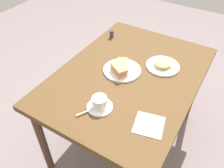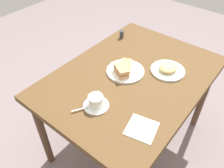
{
  "view_description": "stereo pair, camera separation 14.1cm",
  "coord_description": "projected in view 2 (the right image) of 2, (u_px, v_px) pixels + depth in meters",
  "views": [
    {
      "loc": [
        -1.08,
        -0.52,
        1.7
      ],
      "look_at": [
        -0.18,
        0.03,
        0.76
      ],
      "focal_mm": 37.1,
      "sensor_mm": 36.0,
      "label": 1
    },
    {
      "loc": [
        -0.99,
        -0.63,
        1.7
      ],
      "look_at": [
        -0.18,
        0.03,
        0.76
      ],
      "focal_mm": 37.1,
      "sensor_mm": 36.0,
      "label": 2
    }
  ],
  "objects": [
    {
      "name": "sandwich_back",
      "position": [
        121.0,
        70.0,
        1.49
      ],
      "size": [
        0.12,
        0.14,
        0.06
      ],
      "color": "tan",
      "rests_on": "sandwich_plate"
    },
    {
      "name": "sandwich_plate",
      "position": [
        125.0,
        71.0,
        1.54
      ],
      "size": [
        0.25,
        0.25,
        0.01
      ],
      "primitive_type": "cylinder",
      "color": "white",
      "rests_on": "dining_table"
    },
    {
      "name": "sandwich_front",
      "position": [
        126.0,
        67.0,
        1.52
      ],
      "size": [
        0.16,
        0.12,
        0.05
      ],
      "color": "tan",
      "rests_on": "sandwich_plate"
    },
    {
      "name": "side_plate",
      "position": [
        168.0,
        70.0,
        1.55
      ],
      "size": [
        0.23,
        0.23,
        0.01
      ],
      "primitive_type": "cylinder",
      "color": "white",
      "rests_on": "dining_table"
    },
    {
      "name": "coffee_cup",
      "position": [
        96.0,
        100.0,
        1.29
      ],
      "size": [
        0.11,
        0.08,
        0.07
      ],
      "color": "white",
      "rests_on": "coffee_saucer"
    },
    {
      "name": "dining_table",
      "position": [
        131.0,
        84.0,
        1.57
      ],
      "size": [
        1.2,
        0.87,
        0.73
      ],
      "color": "brown",
      "rests_on": "ground_plane"
    },
    {
      "name": "salt_shaker",
      "position": [
        122.0,
        34.0,
        1.86
      ],
      "size": [
        0.03,
        0.03,
        0.06
      ],
      "primitive_type": "cylinder",
      "color": "#33383D",
      "rests_on": "dining_table"
    },
    {
      "name": "napkin",
      "position": [
        142.0,
        128.0,
        1.2
      ],
      "size": [
        0.18,
        0.18,
        0.0
      ],
      "primitive_type": "cube",
      "rotation": [
        0.0,
        0.0,
        0.23
      ],
      "color": "white",
      "rests_on": "dining_table"
    },
    {
      "name": "side_food_pile",
      "position": [
        168.0,
        67.0,
        1.53
      ],
      "size": [
        0.14,
        0.11,
        0.04
      ],
      "primitive_type": "ellipsoid",
      "color": "#DDC273",
      "rests_on": "side_plate"
    },
    {
      "name": "ground_plane",
      "position": [
        127.0,
        140.0,
        2.01
      ],
      "size": [
        6.0,
        6.0,
        0.0
      ],
      "primitive_type": "plane",
      "color": "slate"
    },
    {
      "name": "spoon",
      "position": [
        83.0,
        108.0,
        1.29
      ],
      "size": [
        0.09,
        0.06,
        0.01
      ],
      "color": "silver",
      "rests_on": "coffee_saucer"
    },
    {
      "name": "coffee_saucer",
      "position": [
        96.0,
        106.0,
        1.31
      ],
      "size": [
        0.15,
        0.15,
        0.01
      ],
      "primitive_type": "cylinder",
      "color": "white",
      "rests_on": "dining_table"
    }
  ]
}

